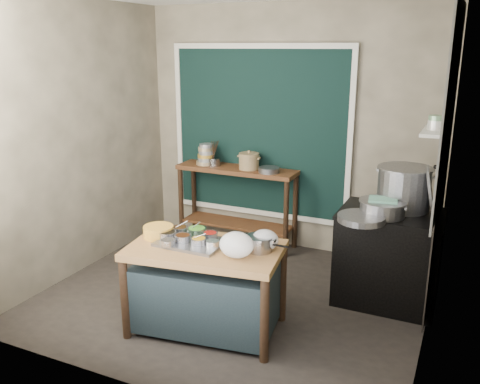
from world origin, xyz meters
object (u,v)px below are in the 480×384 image
at_px(stove_block, 388,258).
at_px(yellow_basin, 159,232).
at_px(ceramic_crock, 249,162).
at_px(stock_pot, 404,188).
at_px(saucepan, 260,243).
at_px(back_counter, 237,206).
at_px(prep_table, 206,288).
at_px(utensil_cup, 214,162).
at_px(steamer, 382,208).
at_px(condiment_tray, 192,242).

distance_m(stove_block, yellow_basin, 2.13).
relative_size(ceramic_crock, stock_pot, 0.49).
height_order(yellow_basin, ceramic_crock, ceramic_crock).
bearing_deg(saucepan, back_counter, 122.62).
distance_m(prep_table, utensil_cup, 2.16).
distance_m(stove_block, steamer, 0.54).
height_order(yellow_basin, stock_pot, stock_pot).
bearing_deg(stock_pot, steamer, -116.50).
bearing_deg(stove_block, back_counter, 158.98).
bearing_deg(ceramic_crock, back_counter, 177.32).
bearing_deg(steamer, utensil_cup, 158.34).
bearing_deg(steamer, stove_block, 62.72).
height_order(prep_table, yellow_basin, yellow_basin).
relative_size(utensil_cup, stock_pot, 0.31).
height_order(prep_table, utensil_cup, utensil_cup).
distance_m(back_counter, ceramic_crock, 0.58).
height_order(ceramic_crock, steamer, ceramic_crock).
relative_size(back_counter, stove_block, 1.61).
height_order(prep_table, saucepan, saucepan).
bearing_deg(saucepan, ceramic_crock, 118.72).
bearing_deg(yellow_basin, back_counter, 94.07).
bearing_deg(back_counter, utensil_cup, -175.24).
bearing_deg(yellow_basin, prep_table, -3.17).
height_order(stove_block, utensil_cup, utensil_cup).
bearing_deg(saucepan, stove_block, 52.87).
relative_size(prep_table, steamer, 2.95).
xyz_separation_m(stove_block, yellow_basin, (-1.77, -1.13, 0.37)).
bearing_deg(yellow_basin, saucepan, 5.36).
xyz_separation_m(saucepan, steamer, (0.80, 0.91, 0.14)).
relative_size(back_counter, stock_pot, 2.86).
height_order(stove_block, condiment_tray, stove_block).
bearing_deg(steamer, prep_table, -140.23).
bearing_deg(stock_pot, condiment_tray, -139.40).
bearing_deg(utensil_cup, saucepan, -53.04).
bearing_deg(ceramic_crock, steamer, -27.12).
relative_size(stove_block, saucepan, 3.96).
distance_m(ceramic_crock, steamer, 1.88).
xyz_separation_m(prep_table, back_counter, (-0.60, 1.89, 0.10)).
height_order(saucepan, steamer, steamer).
xyz_separation_m(prep_table, yellow_basin, (-0.47, 0.03, 0.42)).
bearing_deg(yellow_basin, ceramic_crock, 89.16).
bearing_deg(ceramic_crock, utensil_cup, -177.91).
height_order(stove_block, stock_pot, stock_pot).
bearing_deg(back_counter, ceramic_crock, -2.68).
relative_size(ceramic_crock, steamer, 0.59).
bearing_deg(back_counter, saucepan, -59.78).
height_order(prep_table, back_counter, back_counter).
xyz_separation_m(prep_table, utensil_cup, (-0.88, 1.86, 0.62)).
distance_m(saucepan, utensil_cup, 2.20).
distance_m(condiment_tray, steamer, 1.71).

